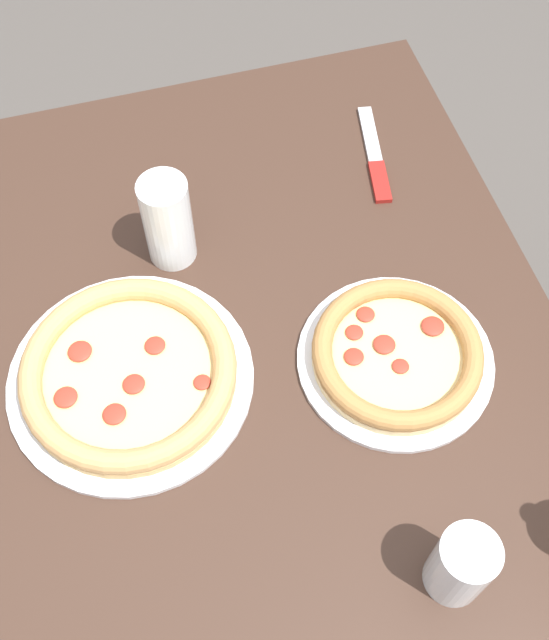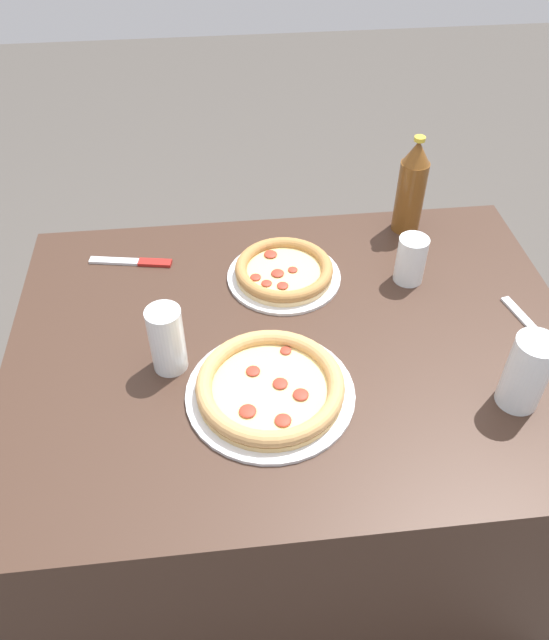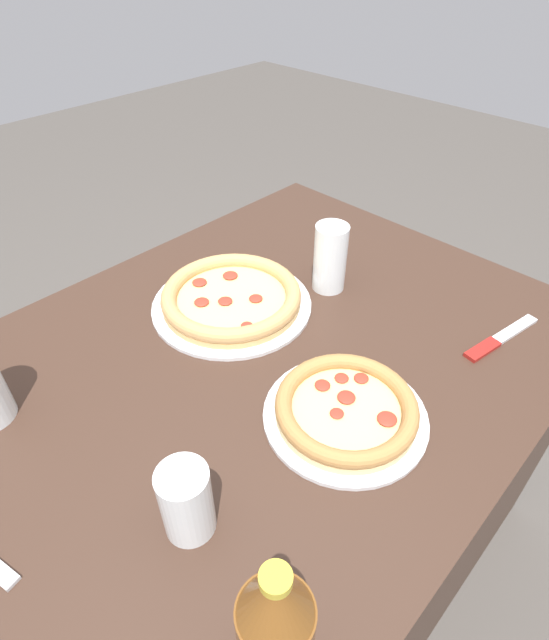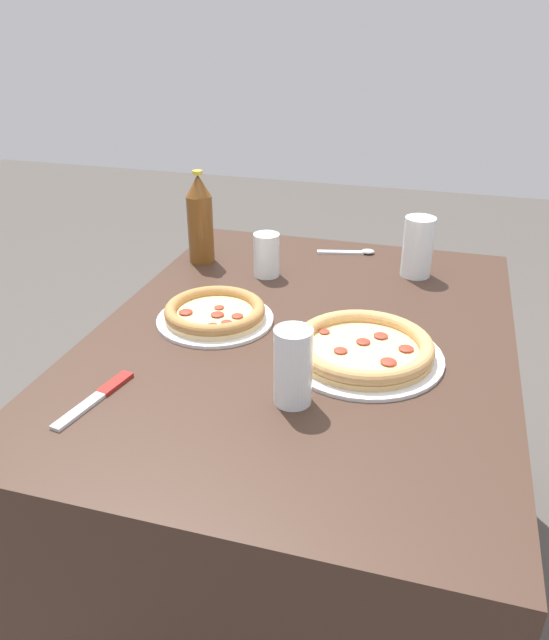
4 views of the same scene
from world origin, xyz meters
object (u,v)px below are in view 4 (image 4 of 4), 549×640
at_px(pizza_margherita, 214,314).
at_px(glass_red_wine, 293,370).
at_px(glass_orange_juice, 267,257).
at_px(glass_mango_juice, 417,250).
at_px(beer_bottle, 200,220).
at_px(pizza_veggie, 363,348).
at_px(knife, 98,397).
at_px(spoon, 354,252).

distance_m(pizza_margherita, glass_red_wine, 0.36).
bearing_deg(glass_orange_juice, glass_red_wine, 21.34).
bearing_deg(pizza_margherita, glass_mango_juice, 134.08).
height_order(glass_red_wine, beer_bottle, beer_bottle).
height_order(pizza_veggie, knife, pizza_veggie).
bearing_deg(glass_red_wine, pizza_veggie, 152.77).
relative_size(glass_red_wine, knife, 0.73).
bearing_deg(glass_mango_juice, pizza_veggie, -8.04).
relative_size(glass_red_wine, glass_mango_juice, 0.93).
height_order(glass_orange_juice, glass_red_wine, glass_red_wine).
bearing_deg(pizza_margherita, glass_red_wine, 44.23).
distance_m(glass_orange_juice, glass_red_wine, 0.59).
xyz_separation_m(glass_mango_juice, knife, (0.76, -0.51, -0.07)).
relative_size(pizza_margherita, beer_bottle, 1.05).
xyz_separation_m(pizza_margherita, glass_orange_juice, (-0.29, 0.04, 0.03)).
height_order(pizza_veggie, spoon, pizza_veggie).
height_order(pizza_veggie, glass_orange_juice, glass_orange_juice).
distance_m(beer_bottle, knife, 0.71).
bearing_deg(glass_orange_juice, knife, -11.65).
bearing_deg(pizza_veggie, knife, -57.57).
bearing_deg(pizza_veggie, glass_red_wine, -27.23).
bearing_deg(glass_orange_juice, glass_mango_juice, 106.22).
bearing_deg(spoon, glass_red_wine, 1.35).
relative_size(pizza_veggie, knife, 1.64).
bearing_deg(spoon, pizza_margherita, -24.28).
distance_m(glass_mango_juice, knife, 0.92).
bearing_deg(knife, spoon, 159.18).
bearing_deg(glass_red_wine, glass_mango_juice, 165.97).
bearing_deg(beer_bottle, knife, 5.91).
xyz_separation_m(glass_red_wine, knife, (0.09, -0.35, -0.06)).
height_order(glass_orange_juice, knife, glass_orange_juice).
xyz_separation_m(knife, spoon, (-0.87, 0.33, 0.00)).
height_order(beer_bottle, knife, beer_bottle).
xyz_separation_m(glass_orange_juice, knife, (0.64, -0.13, -0.05)).
bearing_deg(pizza_margherita, beer_bottle, -153.76).
xyz_separation_m(pizza_veggie, knife, (0.28, -0.45, -0.02)).
height_order(knife, spoon, spoon).
relative_size(pizza_veggie, glass_red_wine, 2.23).
height_order(glass_orange_juice, spoon, glass_orange_juice).
bearing_deg(pizza_margherita, pizza_veggie, 79.40).
bearing_deg(glass_orange_juice, pizza_veggie, 41.25).
xyz_separation_m(glass_mango_juice, beer_bottle, (0.06, -0.59, 0.05)).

